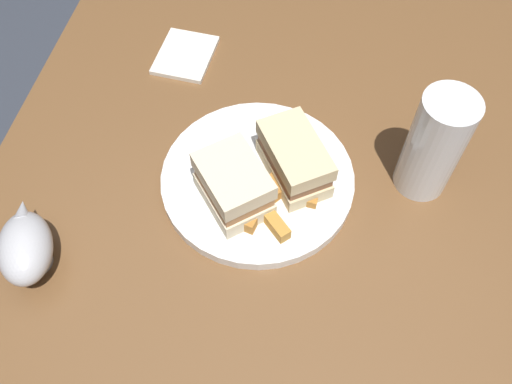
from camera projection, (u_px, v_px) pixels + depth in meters
ground_plane at (255, 367)px, 1.41m from camera, size 6.00×6.00×0.00m
dining_table at (255, 317)px, 1.08m from camera, size 1.24×0.82×0.76m
plate at (258, 179)px, 0.79m from camera, size 0.28×0.28×0.02m
sandwich_half_left at (234, 186)px, 0.73m from camera, size 0.13×0.12×0.07m
sandwich_half_right at (294, 159)px, 0.76m from camera, size 0.14×0.12×0.07m
potato_wedge_front at (254, 215)px, 0.74m from camera, size 0.05×0.03×0.02m
potato_wedge_middle at (313, 192)px, 0.76m from camera, size 0.05×0.03×0.01m
potato_wedge_back at (275, 223)px, 0.73m from camera, size 0.05×0.05×0.02m
potato_wedge_left_edge at (276, 182)px, 0.77m from camera, size 0.06×0.04×0.02m
potato_wedge_right_edge at (279, 190)px, 0.76m from camera, size 0.05×0.05×0.02m
pint_glass at (432, 149)px, 0.74m from camera, size 0.08×0.08×0.17m
gravy_boat at (25, 247)px, 0.70m from camera, size 0.13×0.10×0.07m
napkin at (185, 55)px, 0.94m from camera, size 0.12×0.10×0.01m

